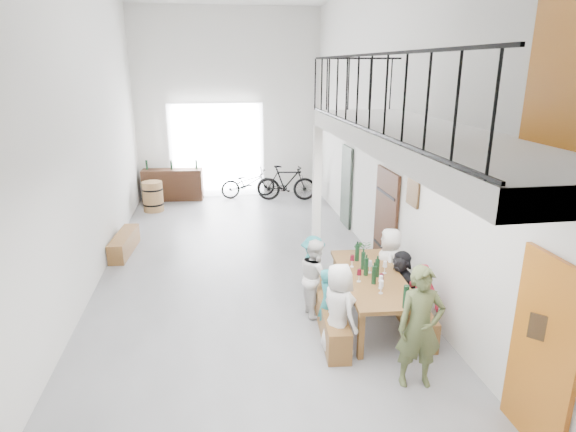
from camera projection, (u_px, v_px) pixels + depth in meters
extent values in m
plane|color=slate|center=(246.00, 272.00, 9.43)|extent=(12.00, 12.00, 0.00)
plane|color=silver|center=(229.00, 105.00, 14.26)|extent=(5.50, 0.00, 5.50)
plane|color=silver|center=(305.00, 255.00, 2.95)|extent=(5.50, 0.00, 5.50)
plane|color=silver|center=(80.00, 134.00, 8.20)|extent=(0.00, 12.00, 12.00)
plane|color=silver|center=(388.00, 128.00, 9.02)|extent=(0.00, 12.00, 12.00)
cube|color=white|center=(217.00, 151.00, 14.55)|extent=(2.80, 0.08, 2.80)
cube|color=#A55A14|center=(543.00, 354.00, 4.90)|extent=(0.06, 0.95, 2.10)
cube|color=#381B0E|center=(386.00, 221.00, 9.25)|extent=(0.06, 1.10, 2.00)
cube|color=#29322A|center=(346.00, 187.00, 11.89)|extent=(0.06, 0.80, 2.00)
cube|color=#A55A14|center=(567.00, 38.00, 4.36)|extent=(0.06, 0.90, 1.95)
cube|color=#432F1B|center=(413.00, 190.00, 7.95)|extent=(0.04, 0.45, 0.55)
cylinder|color=white|center=(366.00, 137.00, 10.25)|extent=(0.04, 0.28, 0.28)
cube|color=white|center=(423.00, 140.00, 5.81)|extent=(1.50, 5.60, 0.25)
cube|color=black|center=(370.00, 55.00, 5.41)|extent=(0.03, 5.60, 0.03)
cube|color=black|center=(366.00, 129.00, 5.66)|extent=(0.03, 5.60, 0.03)
cube|color=black|center=(359.00, 58.00, 8.14)|extent=(1.50, 0.03, 0.03)
cube|color=white|center=(317.00, 205.00, 8.77)|extent=(0.14, 0.14, 2.88)
cube|color=brown|center=(372.00, 278.00, 7.35)|extent=(1.06, 2.28, 0.06)
cube|color=brown|center=(361.00, 335.00, 6.53)|extent=(0.08, 0.08, 0.73)
cube|color=brown|center=(415.00, 332.00, 6.59)|extent=(0.08, 0.08, 0.73)
cube|color=brown|center=(336.00, 276.00, 8.35)|extent=(0.08, 0.08, 0.73)
cube|color=brown|center=(379.00, 275.00, 8.41)|extent=(0.08, 0.08, 0.73)
cube|color=brown|center=(330.00, 314.00, 7.34)|extent=(0.51, 2.04, 0.46)
cube|color=brown|center=(407.00, 307.00, 7.58)|extent=(0.38, 2.01, 0.46)
cylinder|color=black|center=(366.00, 265.00, 7.32)|extent=(0.07, 0.07, 0.35)
cylinder|color=black|center=(374.00, 273.00, 7.04)|extent=(0.07, 0.07, 0.35)
cylinder|color=black|center=(363.00, 259.00, 7.55)|extent=(0.07, 0.07, 0.35)
cylinder|color=black|center=(377.00, 266.00, 7.27)|extent=(0.07, 0.07, 0.35)
cylinder|color=black|center=(357.00, 251.00, 7.87)|extent=(0.07, 0.07, 0.35)
cube|color=brown|center=(124.00, 243.00, 10.33)|extent=(0.45, 1.50, 0.42)
cylinder|color=olive|center=(153.00, 196.00, 13.25)|extent=(0.55, 0.55, 0.83)
cylinder|color=black|center=(154.00, 204.00, 13.31)|extent=(0.56, 0.56, 0.05)
cylinder|color=black|center=(152.00, 189.00, 13.19)|extent=(0.56, 0.56, 0.05)
cube|color=#381B0E|center=(173.00, 185.00, 14.36)|extent=(1.79, 0.63, 0.93)
cylinder|color=black|center=(147.00, 165.00, 14.17)|extent=(0.06, 0.06, 0.28)
cylinder|color=black|center=(171.00, 165.00, 14.16)|extent=(0.06, 0.06, 0.28)
cylinder|color=black|center=(196.00, 165.00, 14.21)|extent=(0.06, 0.06, 0.28)
imported|color=white|center=(339.00, 309.00, 6.59)|extent=(0.63, 0.76, 1.33)
imported|color=teal|center=(327.00, 302.00, 7.08)|extent=(0.29, 0.41, 1.06)
imported|color=white|center=(315.00, 277.00, 7.69)|extent=(0.53, 0.65, 1.26)
imported|color=teal|center=(313.00, 267.00, 8.24)|extent=(0.49, 0.76, 1.12)
imported|color=red|center=(421.00, 300.00, 7.07)|extent=(0.49, 0.72, 1.14)
imported|color=black|center=(400.00, 284.00, 7.64)|extent=(0.68, 1.07, 1.10)
imported|color=white|center=(389.00, 265.00, 8.10)|extent=(0.59, 0.73, 1.30)
imported|color=#4F5932|center=(420.00, 328.00, 5.89)|extent=(0.62, 0.45, 1.59)
imported|color=#17501A|center=(362.00, 249.00, 10.00)|extent=(0.39, 0.34, 0.42)
imported|color=black|center=(248.00, 183.00, 14.65)|extent=(1.76, 0.87, 0.88)
imported|color=black|center=(287.00, 183.00, 14.29)|extent=(1.81, 0.74, 1.06)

